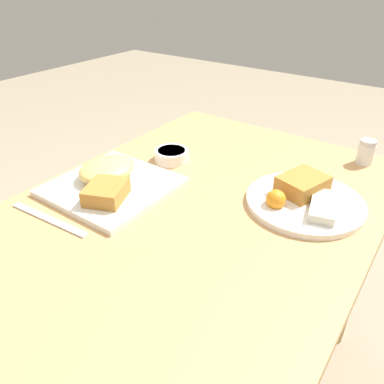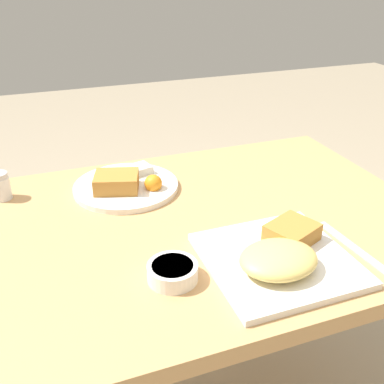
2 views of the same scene
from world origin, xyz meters
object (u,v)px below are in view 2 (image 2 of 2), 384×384
object	(u,v)px
plate_oval_far	(126,184)
salt_shaker	(1,188)
butter_knife	(356,249)
sauce_ramekin	(173,272)
plate_square_near	(280,256)

from	to	relation	value
plate_oval_far	salt_shaker	world-z (taller)	salt_shaker
butter_knife	salt_shaker	bearing A→B (deg)	50.53
sauce_ramekin	butter_knife	distance (m)	0.37
butter_knife	plate_oval_far	bearing A→B (deg)	37.94
salt_shaker	butter_knife	xyz separation A→B (m)	(0.66, -0.47, -0.03)
sauce_ramekin	butter_knife	bearing A→B (deg)	-6.05
plate_oval_far	sauce_ramekin	distance (m)	0.38
plate_square_near	plate_oval_far	xyz separation A→B (m)	(-0.20, 0.41, -0.01)
plate_square_near	plate_oval_far	size ratio (longest dim) A/B	1.02
plate_square_near	sauce_ramekin	xyz separation A→B (m)	(-0.20, 0.03, -0.00)
plate_square_near	butter_knife	distance (m)	0.17
sauce_ramekin	salt_shaker	world-z (taller)	salt_shaker
sauce_ramekin	butter_knife	xyz separation A→B (m)	(0.37, -0.04, -0.01)
plate_oval_far	butter_knife	size ratio (longest dim) A/B	1.20
plate_square_near	sauce_ramekin	distance (m)	0.20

